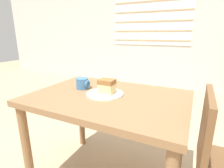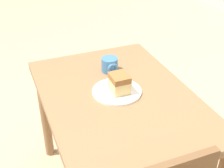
# 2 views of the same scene
# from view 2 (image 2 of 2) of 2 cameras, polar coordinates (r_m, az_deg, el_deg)

# --- Properties ---
(dining_table_near) EXTENTS (1.08, 0.76, 0.74)m
(dining_table_near) POSITION_cam_2_polar(r_m,az_deg,el_deg) (1.68, 1.12, -5.05)
(dining_table_near) COLOR olive
(dining_table_near) RESTS_ON ground_plane
(plate) EXTENTS (0.26, 0.26, 0.01)m
(plate) POSITION_cam_2_polar(r_m,az_deg,el_deg) (1.64, 0.89, -1.35)
(plate) COLOR white
(plate) RESTS_ON dining_table_near
(cake_slice) EXTENTS (0.11, 0.09, 0.10)m
(cake_slice) POSITION_cam_2_polar(r_m,az_deg,el_deg) (1.60, 1.35, 0.16)
(cake_slice) COLOR #E0C67F
(cake_slice) RESTS_ON plate
(coffee_mug) EXTENTS (0.10, 0.10, 0.08)m
(coffee_mug) POSITION_cam_2_polar(r_m,az_deg,el_deg) (1.81, -0.38, 3.50)
(coffee_mug) COLOR teal
(coffee_mug) RESTS_ON dining_table_near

